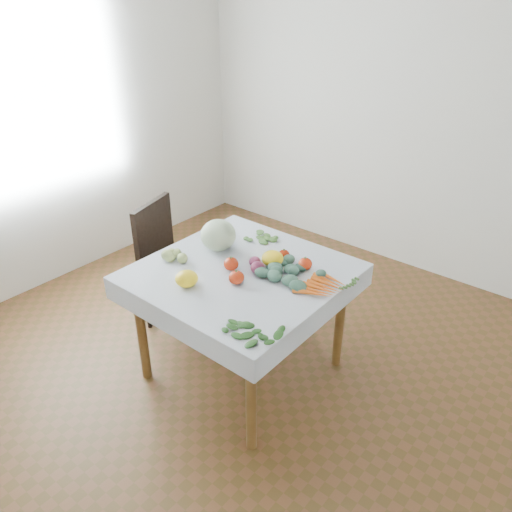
{
  "coord_description": "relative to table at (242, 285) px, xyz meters",
  "views": [
    {
      "loc": [
        1.66,
        -1.89,
        2.24
      ],
      "look_at": [
        0.03,
        0.1,
        0.82
      ],
      "focal_mm": 35.0,
      "sensor_mm": 36.0,
      "label": 1
    }
  ],
  "objects": [
    {
      "name": "ground",
      "position": [
        0.0,
        0.0,
        -0.65
      ],
      "size": [
        4.0,
        4.0,
        0.0
      ],
      "primitive_type": "plane",
      "color": "brown"
    },
    {
      "name": "back_wall",
      "position": [
        0.0,
        2.0,
        0.7
      ],
      "size": [
        4.0,
        0.04,
        2.7
      ],
      "primitive_type": "cube",
      "color": "white",
      "rests_on": "ground"
    },
    {
      "name": "left_wall",
      "position": [
        -2.0,
        0.0,
        0.7
      ],
      "size": [
        0.04,
        4.0,
        2.7
      ],
      "primitive_type": "cube",
      "color": "white",
      "rests_on": "ground"
    },
    {
      "name": "table",
      "position": [
        0.0,
        0.0,
        0.0
      ],
      "size": [
        1.0,
        1.0,
        0.75
      ],
      "color": "brown",
      "rests_on": "ground"
    },
    {
      "name": "tablecloth",
      "position": [
        0.0,
        0.0,
        0.1
      ],
      "size": [
        1.12,
        1.12,
        0.01
      ],
      "primitive_type": "cube",
      "color": "white",
      "rests_on": "table"
    },
    {
      "name": "chair",
      "position": [
        -0.79,
        0.11,
        -0.13
      ],
      "size": [
        0.51,
        0.51,
        0.92
      ],
      "color": "black",
      "rests_on": "ground"
    },
    {
      "name": "cabbage",
      "position": [
        -0.28,
        0.11,
        0.2
      ],
      "size": [
        0.25,
        0.25,
        0.2
      ],
      "primitive_type": "ellipsoid",
      "rotation": [
        0.0,
        0.0,
        -0.12
      ],
      "color": "silver",
      "rests_on": "tablecloth"
    },
    {
      "name": "tomato_a",
      "position": [
        0.11,
        0.27,
        0.13
      ],
      "size": [
        0.08,
        0.08,
        0.06
      ],
      "primitive_type": "ellipsoid",
      "rotation": [
        0.0,
        0.0,
        0.2
      ],
      "color": "#B4260C",
      "rests_on": "tablecloth"
    },
    {
      "name": "tomato_b",
      "position": [
        0.28,
        0.25,
        0.14
      ],
      "size": [
        0.08,
        0.08,
        0.07
      ],
      "primitive_type": "ellipsoid",
      "rotation": [
        0.0,
        0.0,
        -0.02
      ],
      "color": "#B4260C",
      "rests_on": "tablecloth"
    },
    {
      "name": "tomato_c",
      "position": [
        -0.05,
        -0.03,
        0.14
      ],
      "size": [
        0.11,
        0.11,
        0.08
      ],
      "primitive_type": "ellipsoid",
      "rotation": [
        0.0,
        0.0,
        -0.27
      ],
      "color": "#B4260C",
      "rests_on": "tablecloth"
    },
    {
      "name": "tomato_d",
      "position": [
        0.07,
        -0.13,
        0.14
      ],
      "size": [
        0.12,
        0.12,
        0.08
      ],
      "primitive_type": "ellipsoid",
      "rotation": [
        0.0,
        0.0,
        0.43
      ],
      "color": "#B4260C",
      "rests_on": "tablecloth"
    },
    {
      "name": "heirloom_back",
      "position": [
        0.1,
        0.16,
        0.15
      ],
      "size": [
        0.14,
        0.14,
        0.09
      ],
      "primitive_type": "ellipsoid",
      "rotation": [
        0.0,
        0.0,
        -0.07
      ],
      "color": "yellow",
      "rests_on": "tablecloth"
    },
    {
      "name": "heirloom_front",
      "position": [
        -0.13,
        -0.32,
        0.15
      ],
      "size": [
        0.13,
        0.13,
        0.09
      ],
      "primitive_type": "ellipsoid",
      "rotation": [
        0.0,
        0.0,
        0.01
      ],
      "color": "yellow",
      "rests_on": "tablecloth"
    },
    {
      "name": "onion_a",
      "position": [
        0.03,
        0.09,
        0.13
      ],
      "size": [
        0.09,
        0.09,
        0.06
      ],
      "primitive_type": "ellipsoid",
      "rotation": [
        0.0,
        0.0,
        0.32
      ],
      "color": "maroon",
      "rests_on": "tablecloth"
    },
    {
      "name": "onion_b",
      "position": [
        0.09,
        0.04,
        0.14
      ],
      "size": [
        0.09,
        0.09,
        0.07
      ],
      "primitive_type": "ellipsoid",
      "rotation": [
        0.0,
        0.0,
        0.03
      ],
      "color": "maroon",
      "rests_on": "tablecloth"
    },
    {
      "name": "tomatillo_cluster",
      "position": [
        -0.38,
        -0.17,
        0.13
      ],
      "size": [
        0.18,
        0.11,
        0.05
      ],
      "color": "#ABBD6D",
      "rests_on": "tablecloth"
    },
    {
      "name": "carrot_bunch",
      "position": [
        0.48,
        0.14,
        0.12
      ],
      "size": [
        0.21,
        0.28,
        0.03
      ],
      "color": "#FF611C",
      "rests_on": "tablecloth"
    },
    {
      "name": "kale_bunch",
      "position": [
        0.26,
        0.16,
        0.13
      ],
      "size": [
        0.37,
        0.28,
        0.05
      ],
      "color": "#3E6652",
      "rests_on": "tablecloth"
    },
    {
      "name": "basil_bunch",
      "position": [
        0.41,
        -0.38,
        0.11
      ],
      "size": [
        0.29,
        0.22,
        0.01
      ],
      "color": "#1D4D18",
      "rests_on": "tablecloth"
    },
    {
      "name": "dill_bunch",
      "position": [
        -0.16,
        0.38,
        0.11
      ],
      "size": [
        0.21,
        0.16,
        0.02
      ],
      "color": "#497234",
      "rests_on": "tablecloth"
    }
  ]
}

